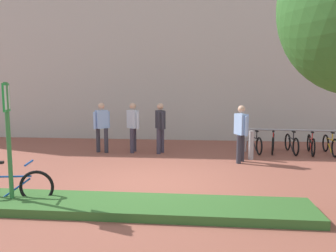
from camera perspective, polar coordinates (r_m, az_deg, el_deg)
The scene contains 11 objects.
ground_plane at distance 7.65m, azimuth -2.56°, elevation -10.29°, with size 60.00×60.00×0.00m, color brown.
building_facade at distance 14.60m, azimuth 1.38°, elevation 17.72°, with size 28.00×1.20×10.00m, color #B2ADA3.
planter_strip at distance 6.20m, azimuth -8.29°, elevation -13.77°, with size 7.00×1.10×0.16m, color #336028.
parking_sign_post at distance 6.68m, azimuth -26.43°, elevation -0.02°, with size 0.13×0.35×2.35m.
bike_at_sign at distance 7.03m, azimuth -26.18°, elevation -9.61°, with size 1.66×0.46×0.86m.
bike_rack_cluster at distance 11.93m, azimuth 22.47°, elevation -2.87°, with size 3.75×1.71×0.83m.
bollard_steel at distance 10.46m, azimuth 14.46°, elevation -3.28°, with size 0.16×0.16×0.90m, color #ADADB2.
person_suited_navy at distance 10.99m, azimuth -1.36°, elevation 0.22°, with size 0.39×0.56×1.72m.
person_casual_tan at distance 11.35m, azimuth -11.62°, elevation 0.30°, with size 0.48×0.45×1.72m.
person_shirt_blue at distance 11.22m, azimuth -6.20°, elevation 0.33°, with size 0.49×0.45×1.72m.
person_shirt_white at distance 9.87m, azimuth 12.76°, elevation -0.71°, with size 0.40×0.55×1.72m.
Camera 1 is at (1.03, -7.24, 2.26)m, focal length 34.52 mm.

